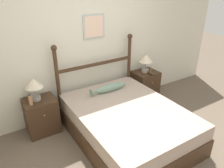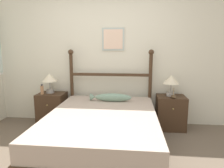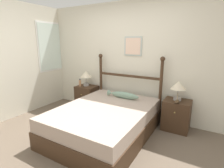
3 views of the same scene
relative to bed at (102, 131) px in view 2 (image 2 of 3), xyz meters
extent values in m
cube|color=beige|center=(-0.11, 1.14, 1.01)|extent=(6.40, 0.06, 2.55)
cube|color=#ADB7B2|center=(0.04, 1.10, 1.33)|extent=(0.41, 0.02, 0.41)
cube|color=beige|center=(0.04, 1.09, 1.33)|extent=(0.35, 0.01, 0.35)
cube|color=#3D2819|center=(0.00, 0.00, -0.11)|extent=(1.53, 2.03, 0.31)
cube|color=tan|center=(0.00, 0.00, 0.16)|extent=(1.49, 1.99, 0.23)
cylinder|color=#3D2819|center=(-0.73, 0.98, 0.39)|extent=(0.06, 0.06, 1.32)
sphere|color=#3D2819|center=(-0.73, 0.98, 1.09)|extent=(0.10, 0.10, 0.10)
cylinder|color=#3D2819|center=(0.73, 0.98, 0.39)|extent=(0.06, 0.06, 1.32)
sphere|color=#3D2819|center=(0.73, 0.98, 1.09)|extent=(0.10, 0.10, 0.10)
cube|color=#3D2819|center=(0.00, 0.98, 0.68)|extent=(1.46, 0.04, 0.05)
cube|color=#3D2819|center=(-1.10, 0.88, 0.03)|extent=(0.49, 0.42, 0.59)
sphere|color=tan|center=(-1.10, 0.66, 0.16)|extent=(0.02, 0.02, 0.02)
cube|color=#3D2819|center=(1.10, 0.88, 0.03)|extent=(0.49, 0.42, 0.59)
sphere|color=tan|center=(1.10, 0.66, 0.16)|extent=(0.02, 0.02, 0.02)
cylinder|color=gray|center=(-1.13, 0.90, 0.36)|extent=(0.14, 0.14, 0.07)
cylinder|color=gray|center=(-1.13, 0.90, 0.47)|extent=(0.02, 0.02, 0.16)
cone|color=beige|center=(-1.13, 0.90, 0.63)|extent=(0.28, 0.28, 0.15)
cylinder|color=gray|center=(1.09, 0.89, 0.36)|extent=(0.14, 0.14, 0.07)
cylinder|color=gray|center=(1.09, 0.89, 0.47)|extent=(0.02, 0.02, 0.16)
cone|color=beige|center=(1.09, 0.89, 0.63)|extent=(0.28, 0.28, 0.15)
cylinder|color=tan|center=(-1.24, 0.79, 0.41)|extent=(0.06, 0.06, 0.16)
sphere|color=#333338|center=(-1.24, 0.79, 0.50)|extent=(0.04, 0.04, 0.04)
ellipsoid|color=#4C3823|center=(1.11, 0.74, 0.35)|extent=(0.08, 0.18, 0.05)
cylinder|color=#997F56|center=(1.11, 0.74, 0.44)|extent=(0.01, 0.01, 0.13)
ellipsoid|color=gray|center=(0.09, 0.63, 0.34)|extent=(0.62, 0.12, 0.14)
cone|color=gray|center=(-0.26, 0.63, 0.34)|extent=(0.09, 0.12, 0.12)
camera|label=1|loc=(-1.72, -2.29, 2.05)|focal=35.00mm
camera|label=2|loc=(0.41, -2.64, 1.17)|focal=32.00mm
camera|label=3|loc=(1.60, -2.49, 1.43)|focal=28.00mm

